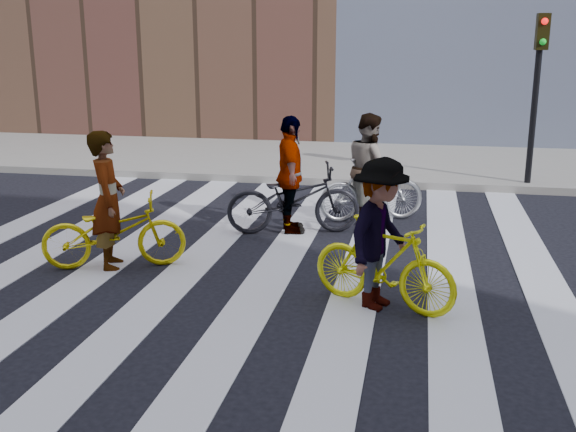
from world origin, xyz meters
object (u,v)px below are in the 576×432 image
(traffic_signal, at_px, (538,72))
(rider_left, at_px, (108,200))
(rider_rear, at_px, (290,175))
(bike_dark_rear, at_px, (294,199))
(bike_silver_mid, at_px, (372,190))
(rider_right, at_px, (380,234))
(rider_mid, at_px, (369,168))
(bike_yellow_left, at_px, (114,232))
(bike_yellow_right, at_px, (384,263))

(traffic_signal, bearing_deg, rider_left, -135.80)
(rider_rear, bearing_deg, bike_dark_rear, -105.85)
(bike_silver_mid, height_order, rider_right, rider_right)
(bike_dark_rear, height_order, rider_left, rider_left)
(bike_silver_mid, xyz_separation_m, bike_dark_rear, (-1.11, -0.93, 0.01))
(traffic_signal, height_order, bike_silver_mid, traffic_signal)
(traffic_signal, distance_m, rider_mid, 4.27)
(rider_right, bearing_deg, rider_mid, 28.67)
(bike_yellow_left, height_order, rider_mid, rider_mid)
(bike_silver_mid, distance_m, rider_mid, 0.36)
(traffic_signal, xyz_separation_m, bike_silver_mid, (-2.83, -2.83, -1.76))
(bike_dark_rear, bearing_deg, rider_rear, 74.15)
(bike_silver_mid, height_order, bike_yellow_right, bike_silver_mid)
(bike_yellow_left, xyz_separation_m, rider_rear, (1.92, 2.02, 0.41))
(traffic_signal, xyz_separation_m, rider_right, (-2.47, -6.48, -1.45))
(traffic_signal, bearing_deg, bike_silver_mid, -134.92)
(rider_left, bearing_deg, bike_yellow_left, -109.68)
(bike_silver_mid, xyz_separation_m, rider_right, (0.35, -3.65, 0.31))
(rider_right, height_order, rider_rear, rider_rear)
(bike_yellow_left, xyz_separation_m, bike_dark_rear, (1.97, 2.02, 0.05))
(bike_yellow_left, relative_size, rider_mid, 1.04)
(bike_dark_rear, bearing_deg, bike_silver_mid, -65.85)
(bike_yellow_left, relative_size, rider_left, 1.02)
(traffic_signal, height_order, rider_left, traffic_signal)
(bike_yellow_left, bearing_deg, bike_silver_mid, -65.84)
(rider_left, relative_size, rider_right, 1.06)
(bike_yellow_left, distance_m, rider_left, 0.41)
(bike_yellow_right, relative_size, rider_mid, 0.96)
(bike_silver_mid, relative_size, rider_right, 1.04)
(rider_left, distance_m, rider_rear, 2.82)
(bike_yellow_right, relative_size, rider_right, 1.01)
(traffic_signal, height_order, rider_mid, traffic_signal)
(bike_dark_rear, height_order, rider_mid, rider_mid)
(rider_left, xyz_separation_m, rider_rear, (1.97, 2.02, 0.00))
(traffic_signal, bearing_deg, bike_yellow_left, -135.56)
(traffic_signal, distance_m, rider_left, 8.41)
(bike_yellow_left, distance_m, bike_silver_mid, 4.26)
(bike_yellow_right, bearing_deg, bike_silver_mid, 28.67)
(bike_silver_mid, bearing_deg, rider_right, 163.65)
(rider_rear, bearing_deg, bike_yellow_right, -165.96)
(bike_yellow_left, distance_m, bike_dark_rear, 2.82)
(bike_silver_mid, xyz_separation_m, rider_left, (-3.12, -2.95, 0.37))
(bike_dark_rear, xyz_separation_m, rider_rear, (-0.05, 0.00, 0.36))
(bike_silver_mid, xyz_separation_m, rider_mid, (-0.05, 0.00, 0.35))
(bike_silver_mid, bearing_deg, rider_left, 111.51)
(rider_rear, bearing_deg, rider_left, 119.96)
(bike_yellow_left, height_order, rider_right, rider_right)
(rider_left, bearing_deg, rider_right, -120.96)
(bike_yellow_left, distance_m, rider_rear, 2.82)
(bike_yellow_right, height_order, rider_mid, rider_mid)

